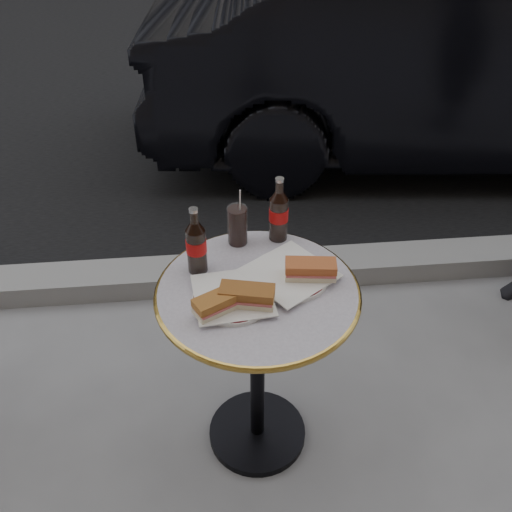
{
  "coord_description": "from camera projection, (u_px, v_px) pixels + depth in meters",
  "views": [
    {
      "loc": [
        -0.13,
        -1.27,
        1.86
      ],
      "look_at": [
        0.0,
        0.05,
        0.82
      ],
      "focal_mm": 40.0,
      "sensor_mm": 36.0,
      "label": 1
    }
  ],
  "objects": [
    {
      "name": "sandwich_left_b",
      "position": [
        247.0,
        296.0,
        1.62
      ],
      "size": [
        0.17,
        0.11,
        0.05
      ],
      "primitive_type": "cube",
      "rotation": [
        0.0,
        0.0,
        -0.23
      ],
      "color": "brown",
      "rests_on": "plate_left"
    },
    {
      "name": "cola_bottle_left",
      "position": [
        196.0,
        240.0,
        1.71
      ],
      "size": [
        0.07,
        0.07,
        0.23
      ],
      "primitive_type": null,
      "rotation": [
        0.0,
        0.0,
        0.18
      ],
      "color": "black",
      "rests_on": "bistro_table"
    },
    {
      "name": "ground",
      "position": [
        257.0,
        434.0,
        2.16
      ],
      "size": [
        80.0,
        80.0,
        0.0
      ],
      "primitive_type": "plane",
      "color": "gray",
      "rests_on": "ground"
    },
    {
      "name": "plate_right",
      "position": [
        289.0,
        275.0,
        1.75
      ],
      "size": [
        0.33,
        0.33,
        0.01
      ],
      "primitive_type": "cylinder",
      "rotation": [
        0.0,
        0.0,
        0.43
      ],
      "color": "white",
      "rests_on": "bistro_table"
    },
    {
      "name": "asphalt_road",
      "position": [
        211.0,
        31.0,
        6.07
      ],
      "size": [
        40.0,
        8.0,
        0.0
      ],
      "primitive_type": "cube",
      "color": "black",
      "rests_on": "ground"
    },
    {
      "name": "cola_bottle_right",
      "position": [
        279.0,
        209.0,
        1.84
      ],
      "size": [
        0.07,
        0.07,
        0.23
      ],
      "primitive_type": null,
      "rotation": [
        0.0,
        0.0,
        0.01
      ],
      "color": "black",
      "rests_on": "bistro_table"
    },
    {
      "name": "parked_car",
      "position": [
        466.0,
        54.0,
        3.57
      ],
      "size": [
        1.77,
        4.11,
        1.31
      ],
      "primitive_type": "imported",
      "rotation": [
        0.0,
        0.0,
        1.47
      ],
      "color": "black",
      "rests_on": "ground"
    },
    {
      "name": "curb",
      "position": [
        239.0,
        273.0,
        2.83
      ],
      "size": [
        40.0,
        0.2,
        0.12
      ],
      "primitive_type": "cube",
      "color": "gray",
      "rests_on": "ground"
    },
    {
      "name": "plate_left",
      "position": [
        233.0,
        297.0,
        1.67
      ],
      "size": [
        0.25,
        0.25,
        0.01
      ],
      "primitive_type": "cylinder",
      "rotation": [
        0.0,
        0.0,
        -0.07
      ],
      "color": "white",
      "rests_on": "bistro_table"
    },
    {
      "name": "sandwich_right",
      "position": [
        311.0,
        270.0,
        1.71
      ],
      "size": [
        0.16,
        0.09,
        0.05
      ],
      "primitive_type": "cube",
      "rotation": [
        0.0,
        0.0,
        -0.13
      ],
      "color": "#B85A2E",
      "rests_on": "plate_right"
    },
    {
      "name": "bistro_table",
      "position": [
        257.0,
        370.0,
        1.93
      ],
      "size": [
        0.62,
        0.62,
        0.73
      ],
      "primitive_type": null,
      "color": "#BAB2C4",
      "rests_on": "ground"
    },
    {
      "name": "cola_glass",
      "position": [
        237.0,
        225.0,
        1.85
      ],
      "size": [
        0.07,
        0.07,
        0.14
      ],
      "primitive_type": "cylinder",
      "rotation": [
        0.0,
        0.0,
        -0.08
      ],
      "color": "black",
      "rests_on": "bistro_table"
    },
    {
      "name": "sandwich_left_a",
      "position": [
        219.0,
        303.0,
        1.6
      ],
      "size": [
        0.16,
        0.13,
        0.05
      ],
      "primitive_type": "cube",
      "rotation": [
        0.0,
        0.0,
        0.49
      ],
      "color": "#A16028",
      "rests_on": "plate_left"
    }
  ]
}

